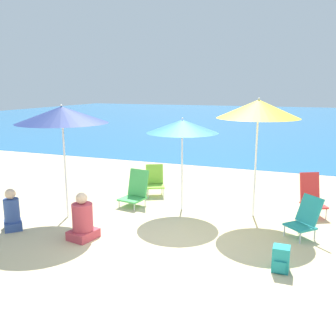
# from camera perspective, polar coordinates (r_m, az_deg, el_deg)

# --- Properties ---
(ground_plane) EXTENTS (60.00, 60.00, 0.00)m
(ground_plane) POSITION_cam_1_polar(r_m,az_deg,el_deg) (6.63, -0.59, -11.30)
(ground_plane) COLOR #D1BA89
(sea_water) EXTENTS (60.00, 40.00, 0.01)m
(sea_water) POSITION_cam_1_polar(r_m,az_deg,el_deg) (32.22, 17.09, 7.09)
(sea_water) COLOR #23669E
(sea_water) RESTS_ON ground
(beach_umbrella_blue) EXTENTS (1.54, 1.54, 2.02)m
(beach_umbrella_blue) POSITION_cam_1_polar(r_m,az_deg,el_deg) (7.94, 2.19, 6.36)
(beach_umbrella_blue) COLOR white
(beach_umbrella_blue) RESTS_ON ground
(beach_umbrella_navy) EXTENTS (1.82, 1.82, 2.32)m
(beach_umbrella_navy) POSITION_cam_1_polar(r_m,az_deg,el_deg) (7.70, -15.86, 7.79)
(beach_umbrella_navy) COLOR white
(beach_umbrella_navy) RESTS_ON ground
(beach_umbrella_yellow) EXTENTS (1.65, 1.65, 2.44)m
(beach_umbrella_yellow) POSITION_cam_1_polar(r_m,az_deg,el_deg) (7.67, 13.60, 8.72)
(beach_umbrella_yellow) COLOR white
(beach_umbrella_yellow) RESTS_ON ground
(beach_chair_green) EXTENTS (0.59, 0.66, 0.80)m
(beach_chair_green) POSITION_cam_1_polar(r_m,az_deg,el_deg) (8.55, -4.98, -3.36)
(beach_chair_green) COLOR silver
(beach_chair_green) RESTS_ON ground
(beach_chair_lime) EXTENTS (0.61, 0.64, 0.75)m
(beach_chair_lime) POSITION_cam_1_polar(r_m,az_deg,el_deg) (9.34, -2.03, -1.83)
(beach_chair_lime) COLOR silver
(beach_chair_lime) RESTS_ON ground
(beach_chair_teal) EXTENTS (0.68, 0.68, 0.75)m
(beach_chair_teal) POSITION_cam_1_polar(r_m,az_deg,el_deg) (7.15, 20.16, -7.10)
(beach_chair_teal) COLOR silver
(beach_chair_teal) RESTS_ON ground
(beach_chair_red) EXTENTS (0.62, 0.67, 0.89)m
(beach_chair_red) POSITION_cam_1_polar(r_m,az_deg,el_deg) (8.41, 21.02, -3.88)
(beach_chair_red) COLOR silver
(beach_chair_red) RESTS_ON ground
(person_seated_near) EXTENTS (0.48, 0.47, 0.80)m
(person_seated_near) POSITION_cam_1_polar(r_m,az_deg,el_deg) (7.67, -22.69, -6.31)
(person_seated_near) COLOR #334C8C
(person_seated_near) RESTS_ON ground
(person_seated_far) EXTENTS (0.48, 0.54, 0.85)m
(person_seated_far) POSITION_cam_1_polar(r_m,az_deg,el_deg) (6.84, -12.88, -7.83)
(person_seated_far) COLOR #BF3F4C
(person_seated_far) RESTS_ON ground
(backpack_teal) EXTENTS (0.24, 0.26, 0.38)m
(backpack_teal) POSITION_cam_1_polar(r_m,az_deg,el_deg) (5.87, 16.82, -13.13)
(backpack_teal) COLOR teal
(backpack_teal) RESTS_ON ground
(seagull) EXTENTS (0.27, 0.11, 0.23)m
(seagull) POSITION_cam_1_polar(r_m,az_deg,el_deg) (10.01, -3.47, -2.24)
(seagull) COLOR gold
(seagull) RESTS_ON ground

